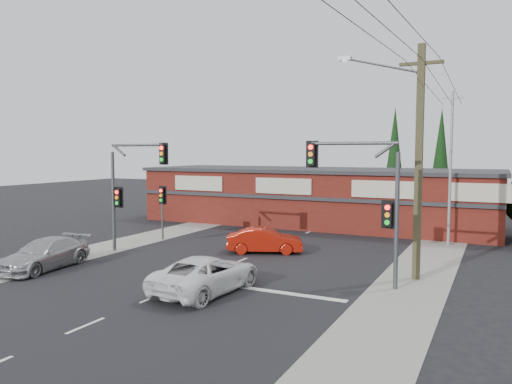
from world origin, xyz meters
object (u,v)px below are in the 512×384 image
at_px(utility_pole, 416,154).
at_px(red_sedan, 265,240).
at_px(shop_building, 316,196).
at_px(white_suv, 206,274).
at_px(silver_suv, 45,254).

bearing_deg(utility_pole, red_sedan, 164.67).
bearing_deg(shop_building, white_suv, -83.06).
distance_m(silver_suv, shop_building, 20.82).
bearing_deg(utility_pole, white_suv, -140.96).
height_order(red_sedan, utility_pole, utility_pole).
height_order(white_suv, red_sedan, white_suv).
xyz_separation_m(shop_building, utility_pole, (9.36, -14.00, 3.26)).
bearing_deg(silver_suv, red_sedan, 40.07).
distance_m(white_suv, shop_building, 19.84).
distance_m(red_sedan, shop_building, 11.92).
distance_m(shop_building, utility_pole, 17.15).
xyz_separation_m(silver_suv, red_sedan, (7.70, 7.96, -0.02)).
relative_size(red_sedan, utility_pole, 0.41).
bearing_deg(red_sedan, shop_building, -17.77).
xyz_separation_m(white_suv, utility_pole, (6.97, 5.65, 4.68)).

